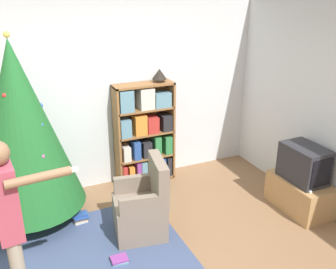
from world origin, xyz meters
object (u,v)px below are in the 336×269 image
object	(u,v)px
television	(304,164)
christmas_tree	(21,127)
bookshelf	(144,134)
armchair	(143,208)
table_lamp	(159,75)
standing_person	(10,219)

from	to	relation	value
television	christmas_tree	distance (m)	3.40
christmas_tree	bookshelf	bearing A→B (deg)	11.89
television	christmas_tree	xyz separation A→B (m)	(-3.14, 1.20, 0.56)
armchair	table_lamp	bearing A→B (deg)	158.79
bookshelf	christmas_tree	distance (m)	1.72
bookshelf	television	bearing A→B (deg)	-45.48
table_lamp	bookshelf	bearing A→B (deg)	-178.19
armchair	standing_person	xyz separation A→B (m)	(-1.36, -0.66, 0.65)
bookshelf	television	distance (m)	2.17
television	table_lamp	world-z (taller)	table_lamp
bookshelf	armchair	world-z (taller)	bookshelf
armchair	table_lamp	size ratio (longest dim) A/B	4.60
television	standing_person	xyz separation A→B (m)	(-3.36, -0.30, 0.33)
christmas_tree	armchair	xyz separation A→B (m)	(1.13, -0.83, -0.88)
armchair	table_lamp	xyz separation A→B (m)	(0.73, 1.18, 1.25)
television	standing_person	bearing A→B (deg)	-174.97
television	armchair	xyz separation A→B (m)	(-2.00, 0.37, -0.33)
armchair	table_lamp	world-z (taller)	table_lamp
christmas_tree	armchair	size ratio (longest dim) A/B	2.46
standing_person	armchair	bearing A→B (deg)	110.94
bookshelf	christmas_tree	world-z (taller)	christmas_tree
standing_person	table_lamp	bearing A→B (deg)	126.42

